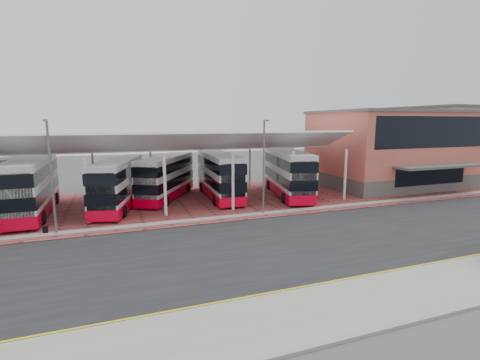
{
  "coord_description": "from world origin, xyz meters",
  "views": [
    {
      "loc": [
        -9.92,
        -20.38,
        7.87
      ],
      "look_at": [
        0.81,
        8.88,
        2.67
      ],
      "focal_mm": 26.0,
      "sensor_mm": 36.0,
      "label": 1
    }
  ],
  "objects": [
    {
      "name": "ground",
      "position": [
        0.0,
        0.0,
        0.0
      ],
      "size": [
        140.0,
        140.0,
        0.0
      ],
      "primitive_type": "plane",
      "color": "#3D403C"
    },
    {
      "name": "road",
      "position": [
        0.0,
        -1.0,
        0.01
      ],
      "size": [
        120.0,
        14.0,
        0.02
      ],
      "primitive_type": "cube",
      "color": "black",
      "rests_on": "ground"
    },
    {
      "name": "forecourt",
      "position": [
        2.0,
        13.0,
        0.03
      ],
      "size": [
        72.0,
        16.0,
        0.06
      ],
      "primitive_type": "cube",
      "color": "brown",
      "rests_on": "ground"
    },
    {
      "name": "sidewalk",
      "position": [
        0.0,
        -9.0,
        0.07
      ],
      "size": [
        120.0,
        4.0,
        0.14
      ],
      "primitive_type": "cube",
      "color": "gray",
      "rests_on": "ground"
    },
    {
      "name": "north_kerb",
      "position": [
        0.0,
        6.2,
        0.07
      ],
      "size": [
        120.0,
        0.8,
        0.14
      ],
      "primitive_type": "cube",
      "color": "gray",
      "rests_on": "ground"
    },
    {
      "name": "yellow_line_near",
      "position": [
        0.0,
        -7.0,
        0.03
      ],
      "size": [
        120.0,
        0.12,
        0.01
      ],
      "primitive_type": "cube",
      "color": "gold",
      "rests_on": "road"
    },
    {
      "name": "yellow_line_far",
      "position": [
        0.0,
        -6.7,
        0.03
      ],
      "size": [
        120.0,
        0.12,
        0.01
      ],
      "primitive_type": "cube",
      "color": "gold",
      "rests_on": "road"
    },
    {
      "name": "canopy",
      "position": [
        -6.0,
        13.94,
        5.8
      ],
      "size": [
        37.0,
        11.63,
        7.07
      ],
      "color": "silver",
      "rests_on": "ground"
    },
    {
      "name": "terminal",
      "position": [
        23.0,
        13.92,
        4.66
      ],
      "size": [
        18.4,
        14.4,
        9.25
      ],
      "color": "#4F4D4A",
      "rests_on": "ground"
    },
    {
      "name": "warehouse",
      "position": [
        48.0,
        24.0,
        5.15
      ],
      "size": [
        30.5,
        20.5,
        10.25
      ],
      "color": "gray",
      "rests_on": "ground"
    },
    {
      "name": "lamp_west",
      "position": [
        -14.0,
        6.27,
        4.36
      ],
      "size": [
        0.16,
        0.9,
        8.07
      ],
      "color": "#5A5C61",
      "rests_on": "ground"
    },
    {
      "name": "lamp_east",
      "position": [
        2.0,
        6.27,
        4.36
      ],
      "size": [
        0.16,
        0.9,
        8.07
      ],
      "color": "#5A5C61",
      "rests_on": "ground"
    },
    {
      "name": "bus_1",
      "position": [
        -16.62,
        12.96,
        2.44
      ],
      "size": [
        2.95,
        11.62,
        4.79
      ],
      "rotation": [
        0.0,
        0.0,
        0.0
      ],
      "color": "#BDBDBF",
      "rests_on": "forecourt"
    },
    {
      "name": "bus_2",
      "position": [
        -9.64,
        12.82,
        2.27
      ],
      "size": [
        5.14,
        11.06,
        4.45
      ],
      "rotation": [
        0.0,
        0.0,
        -0.26
      ],
      "color": "#BDBDBF",
      "rests_on": "forecourt"
    },
    {
      "name": "bus_3",
      "position": [
        -4.88,
        15.38,
        2.24
      ],
      "size": [
        7.29,
        10.51,
        4.39
      ],
      "rotation": [
        0.0,
        0.0,
        -0.5
      ],
      "color": "#BDBDBF",
      "rests_on": "forecourt"
    },
    {
      "name": "bus_4",
      "position": [
        0.4,
        14.08,
        2.36
      ],
      "size": [
        3.33,
        11.36,
        4.62
      ],
      "rotation": [
        0.0,
        0.0,
        -0.06
      ],
      "color": "#BDBDBF",
      "rests_on": "forecourt"
    },
    {
      "name": "bus_5",
      "position": [
        7.6,
        12.48,
        2.44
      ],
      "size": [
        5.23,
        11.92,
        4.79
      ],
      "rotation": [
        0.0,
        0.0,
        -0.23
      ],
      "color": "#BDBDBF",
      "rests_on": "forecourt"
    },
    {
      "name": "suitcase",
      "position": [
        -14.72,
        6.55,
        0.33
      ],
      "size": [
        0.31,
        0.22,
        0.54
      ],
      "primitive_type": "cube",
      "color": "black",
      "rests_on": "forecourt"
    }
  ]
}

